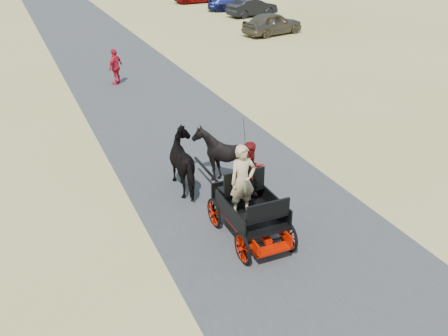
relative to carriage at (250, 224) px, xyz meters
name	(u,v)px	position (x,y,z in m)	size (l,w,h in m)	color
ground	(267,223)	(0.68, 0.34, -0.36)	(140.00, 140.00, 0.00)	tan
road	(267,223)	(0.68, 0.34, -0.35)	(6.00, 140.00, 0.01)	#38383A
carriage	(250,224)	(0.00, 0.00, 0.00)	(1.30, 2.40, 0.72)	black
horse_left	(187,163)	(-0.55, 3.00, 0.49)	(0.91, 2.01, 1.70)	black
horse_right	(222,156)	(0.55, 3.00, 0.49)	(1.37, 1.54, 1.70)	black
driver_man	(243,180)	(-0.20, 0.05, 1.26)	(0.66, 0.43, 1.80)	tan
passenger_woman	(251,171)	(0.30, 0.60, 1.15)	(0.77, 0.60, 1.58)	#660C0F
pedestrian	(116,67)	(-0.09, 14.16, 0.50)	(1.01, 0.42, 1.73)	red
car_a	(272,23)	(12.35, 21.22, 0.39)	(1.78, 4.43, 1.51)	brown
car_b	(252,7)	(14.32, 28.19, 0.34)	(1.49, 4.27, 1.41)	black
car_c	(232,4)	(13.85, 31.19, 0.24)	(1.68, 4.14, 1.20)	navy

